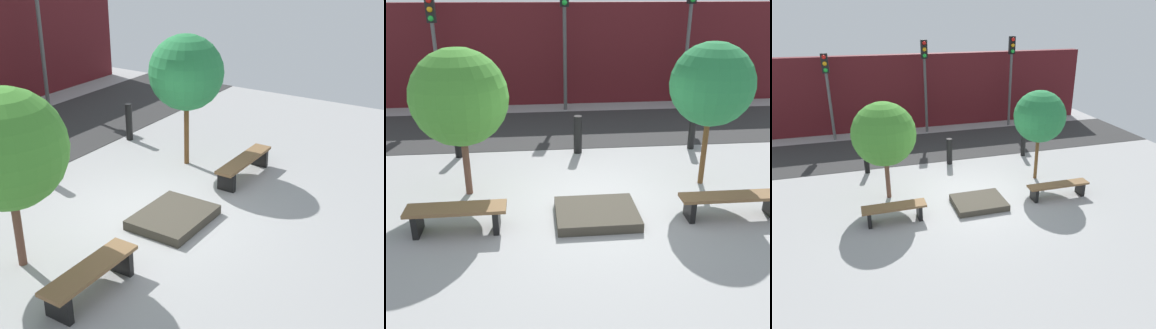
% 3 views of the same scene
% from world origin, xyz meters
% --- Properties ---
extents(ground_plane, '(18.00, 18.00, 0.00)m').
position_xyz_m(ground_plane, '(0.00, 0.00, 0.00)').
color(ground_plane, '#999999').
extents(road_strip, '(18.00, 3.60, 0.01)m').
position_xyz_m(road_strip, '(0.00, 4.89, 0.01)').
color(road_strip, '#2E2E2E').
rests_on(road_strip, ground).
extents(building_facade, '(16.20, 0.50, 3.42)m').
position_xyz_m(building_facade, '(0.00, 8.01, 1.71)').
color(building_facade, '#511419').
rests_on(building_facade, ground).
extents(bench_left, '(1.68, 0.46, 0.46)m').
position_xyz_m(bench_left, '(-2.43, -0.70, 0.33)').
color(bench_left, black).
rests_on(bench_left, ground).
extents(bench_right, '(1.89, 0.40, 0.45)m').
position_xyz_m(bench_right, '(2.43, -0.70, 0.33)').
color(bench_right, black).
rests_on(bench_right, ground).
extents(planter_bed, '(1.47, 1.18, 0.18)m').
position_xyz_m(planter_bed, '(0.00, -0.50, 0.09)').
color(planter_bed, '#403B31').
rests_on(planter_bed, ground).
extents(tree_behind_left_bench, '(1.83, 1.83, 2.90)m').
position_xyz_m(tree_behind_left_bench, '(-2.43, 0.77, 1.98)').
color(tree_behind_left_bench, brown).
rests_on(tree_behind_left_bench, ground).
extents(tree_behind_right_bench, '(1.65, 1.65, 2.95)m').
position_xyz_m(tree_behind_right_bench, '(2.43, 0.77, 2.12)').
color(tree_behind_right_bench, brown).
rests_on(tree_behind_right_bench, ground).
extents(bollard_far_left, '(0.17, 0.17, 0.93)m').
position_xyz_m(bollard_far_left, '(-2.95, 2.84, 0.46)').
color(bollard_far_left, black).
rests_on(bollard_far_left, ground).
extents(bollard_left, '(0.21, 0.21, 0.96)m').
position_xyz_m(bollard_left, '(0.00, 2.84, 0.48)').
color(bollard_left, black).
rests_on(bollard_left, ground).
extents(bollard_center, '(0.17, 0.17, 0.95)m').
position_xyz_m(bollard_center, '(2.95, 2.84, 0.47)').
color(bollard_center, black).
rests_on(bollard_center, ground).
extents(traffic_light_west, '(0.28, 0.27, 3.64)m').
position_xyz_m(traffic_light_west, '(-4.10, 6.98, 2.52)').
color(traffic_light_west, '#5A5A5A').
rests_on(traffic_light_west, ground).
extents(traffic_light_mid_west, '(0.28, 0.27, 4.09)m').
position_xyz_m(traffic_light_mid_west, '(0.00, 6.98, 2.80)').
color(traffic_light_mid_west, '#4A4A4A').
rests_on(traffic_light_mid_west, ground).
extents(traffic_light_mid_east, '(0.28, 0.27, 4.16)m').
position_xyz_m(traffic_light_mid_east, '(4.10, 6.98, 2.85)').
color(traffic_light_mid_east, '#525252').
rests_on(traffic_light_mid_east, ground).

